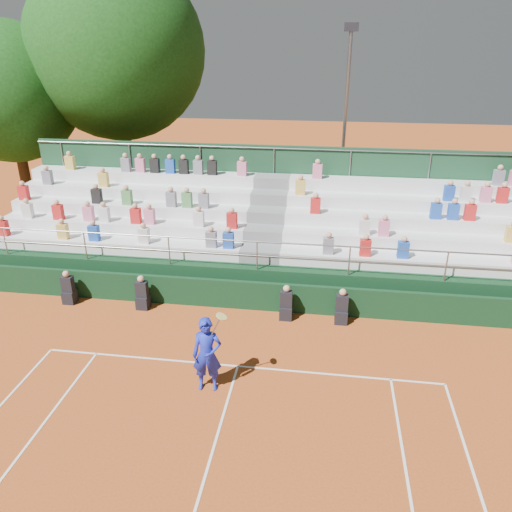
# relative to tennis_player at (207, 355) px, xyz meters

# --- Properties ---
(ground) EXTENTS (90.00, 90.00, 0.00)m
(ground) POSITION_rel_tennis_player_xyz_m (0.58, 1.00, -1.02)
(ground) COLOR #AC4E1C
(ground) RESTS_ON ground
(courtside_wall) EXTENTS (20.00, 0.15, 1.00)m
(courtside_wall) POSITION_rel_tennis_player_xyz_m (0.58, 4.20, -0.52)
(courtside_wall) COLOR black
(courtside_wall) RESTS_ON ground
(line_officials) EXTENTS (9.52, 0.40, 1.19)m
(line_officials) POSITION_rel_tennis_player_xyz_m (-0.94, 3.75, -0.54)
(line_officials) COLOR black
(line_officials) RESTS_ON ground
(grandstand) EXTENTS (20.00, 5.20, 4.40)m
(grandstand) POSITION_rel_tennis_player_xyz_m (0.58, 7.44, 0.05)
(grandstand) COLOR black
(grandstand) RESTS_ON ground
(tennis_player) EXTENTS (0.93, 0.58, 2.22)m
(tennis_player) POSITION_rel_tennis_player_xyz_m (0.00, 0.00, 0.00)
(tennis_player) COLOR #1826B4
(tennis_player) RESTS_ON ground
(tree_west) EXTENTS (6.32, 6.32, 9.15)m
(tree_west) POSITION_rel_tennis_player_xyz_m (-11.98, 11.97, 4.96)
(tree_west) COLOR #332312
(tree_west) RESTS_ON ground
(tree_east) EXTENTS (8.13, 8.13, 11.84)m
(tree_east) POSITION_rel_tennis_player_xyz_m (-7.23, 13.56, 6.74)
(tree_east) COLOR #332312
(tree_east) RESTS_ON ground
(floodlight_mast) EXTENTS (0.60, 0.25, 8.89)m
(floodlight_mast) POSITION_rel_tennis_player_xyz_m (3.38, 13.09, 4.11)
(floodlight_mast) COLOR gray
(floodlight_mast) RESTS_ON ground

